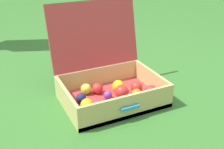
# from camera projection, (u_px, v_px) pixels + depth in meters

# --- Properties ---
(ground_plane) EXTENTS (16.00, 16.00, 0.00)m
(ground_plane) POSITION_uv_depth(u_px,v_px,m) (99.00, 105.00, 1.69)
(ground_plane) COLOR #336B28
(open_suitcase) EXTENTS (0.59, 0.56, 0.57)m
(open_suitcase) POSITION_uv_depth(u_px,v_px,m) (109.00, 80.00, 1.73)
(open_suitcase) COLOR #B23838
(open_suitcase) RESTS_ON ground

